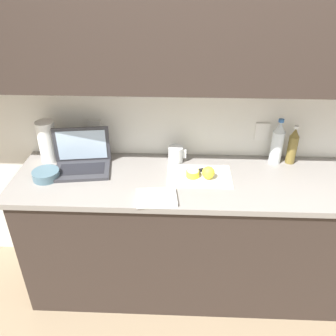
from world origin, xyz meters
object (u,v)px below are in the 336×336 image
(knife, at_px, (200,170))
(lemon_whole_beside, at_px, (208,172))
(measuring_cup, at_px, (176,154))
(laptop, at_px, (82,160))
(bottle_green_soda, at_px, (293,146))
(cutting_board, at_px, (199,176))
(paper_towel_roll, at_px, (48,141))
(lemon_half_cut, at_px, (193,174))
(bowl_white, at_px, (46,175))
(bottle_oil_tall, at_px, (277,143))

(knife, height_order, lemon_whole_beside, lemon_whole_beside)
(lemon_whole_beside, distance_m, measuring_cup, 0.28)
(laptop, height_order, bottle_green_soda, bottle_green_soda)
(cutting_board, xyz_separation_m, measuring_cup, (-0.15, 0.18, 0.05))
(bottle_green_soda, bearing_deg, paper_towel_roll, -178.86)
(cutting_board, distance_m, bottle_green_soda, 0.64)
(paper_towel_roll, bearing_deg, lemon_half_cut, -11.09)
(cutting_board, distance_m, lemon_whole_beside, 0.07)
(bottle_green_soda, bearing_deg, bowl_white, -170.31)
(lemon_whole_beside, distance_m, bottle_green_soda, 0.59)
(knife, bearing_deg, laptop, 155.15)
(lemon_whole_beside, relative_size, bottle_oil_tall, 0.25)
(lemon_half_cut, bearing_deg, knife, 51.55)
(laptop, relative_size, lemon_half_cut, 4.70)
(laptop, xyz_separation_m, bottle_green_soda, (1.32, 0.13, 0.06))
(bottle_oil_tall, xyz_separation_m, measuring_cup, (-0.64, -0.02, -0.09))
(measuring_cup, bearing_deg, lemon_whole_beside, -45.11)
(cutting_board, bearing_deg, bottle_green_soda, 18.58)
(lemon_half_cut, distance_m, paper_towel_roll, 0.95)
(knife, relative_size, bottle_green_soda, 0.99)
(cutting_board, relative_size, bowl_white, 2.43)
(bottle_green_soda, xyz_separation_m, measuring_cup, (-0.74, -0.02, -0.06))
(bowl_white, relative_size, paper_towel_roll, 0.59)
(cutting_board, height_order, paper_towel_roll, paper_towel_roll)
(cutting_board, xyz_separation_m, bottle_oil_tall, (0.49, 0.20, 0.13))
(lemon_half_cut, height_order, bottle_oil_tall, bottle_oil_tall)
(bottle_oil_tall, relative_size, paper_towel_roll, 1.11)
(bottle_green_soda, height_order, bowl_white, bottle_green_soda)
(bowl_white, bearing_deg, bottle_oil_tall, 10.35)
(bowl_white, height_order, paper_towel_roll, paper_towel_roll)
(bottle_oil_tall, height_order, bowl_white, bottle_oil_tall)
(bottle_green_soda, relative_size, bowl_white, 1.62)
(bowl_white, bearing_deg, paper_towel_roll, 101.57)
(cutting_board, bearing_deg, laptop, 174.42)
(bottle_oil_tall, bearing_deg, bottle_green_soda, 0.00)
(knife, distance_m, paper_towel_roll, 0.99)
(lemon_whole_beside, bearing_deg, cutting_board, 156.82)
(measuring_cup, bearing_deg, bowl_white, -163.00)
(bottle_oil_tall, distance_m, bowl_white, 1.44)
(laptop, bearing_deg, measuring_cup, 2.31)
(measuring_cup, relative_size, bowl_white, 0.73)
(bottle_green_soda, bearing_deg, knife, -165.19)
(lemon_whole_beside, bearing_deg, laptop, 173.18)
(cutting_board, distance_m, lemon_half_cut, 0.05)
(knife, distance_m, measuring_cup, 0.21)
(bottle_green_soda, bearing_deg, measuring_cup, -178.31)
(laptop, xyz_separation_m, bottle_oil_tall, (1.22, 0.13, 0.08))
(lemon_half_cut, height_order, lemon_whole_beside, lemon_whole_beside)
(knife, bearing_deg, measuring_cup, 115.86)
(paper_towel_roll, bearing_deg, cutting_board, -9.86)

